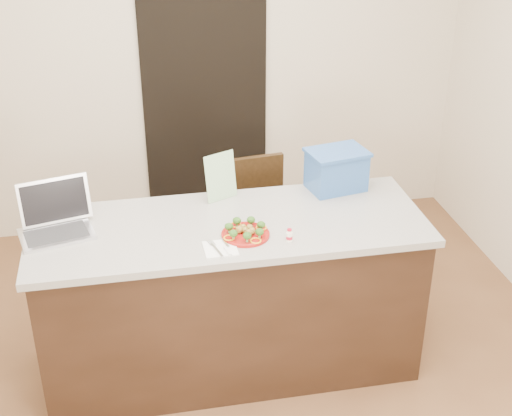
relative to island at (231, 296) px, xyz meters
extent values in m
plane|color=brown|center=(0.00, -0.25, -0.46)|extent=(4.00, 4.00, 0.00)
plane|color=beige|center=(0.00, 1.75, 0.89)|extent=(4.00, 0.00, 4.00)
cube|color=black|center=(0.10, 1.73, 0.54)|extent=(0.90, 0.02, 2.00)
cube|color=black|center=(0.00, 0.00, -0.02)|extent=(2.00, 0.70, 0.88)
cube|color=beige|center=(0.00, 0.00, 0.44)|extent=(2.06, 0.76, 0.04)
cylinder|color=maroon|center=(0.06, -0.14, 0.46)|extent=(0.24, 0.24, 0.01)
torus|color=maroon|center=(0.06, -0.14, 0.47)|extent=(0.24, 0.24, 0.01)
sphere|color=olive|center=(0.06, -0.14, 0.49)|extent=(0.04, 0.04, 0.04)
sphere|color=olive|center=(0.07, -0.17, 0.49)|extent=(0.04, 0.04, 0.04)
sphere|color=olive|center=(0.09, -0.15, 0.49)|extent=(0.04, 0.04, 0.04)
sphere|color=olive|center=(0.08, -0.12, 0.49)|extent=(0.04, 0.04, 0.04)
sphere|color=olive|center=(0.05, -0.11, 0.49)|extent=(0.04, 0.04, 0.04)
sphere|color=olive|center=(0.03, -0.13, 0.49)|extent=(0.04, 0.04, 0.04)
ellipsoid|color=#1F4312|center=(0.03, -0.06, 0.51)|extent=(0.04, 0.04, 0.04)
ellipsoid|color=#1F4312|center=(-0.02, -0.12, 0.51)|extent=(0.04, 0.04, 0.04)
ellipsoid|color=#1F4312|center=(-0.01, -0.19, 0.51)|extent=(0.04, 0.04, 0.04)
ellipsoid|color=#1F4312|center=(0.05, -0.22, 0.51)|extent=(0.04, 0.04, 0.04)
ellipsoid|color=#1F4312|center=(0.12, -0.20, 0.51)|extent=(0.04, 0.04, 0.04)
ellipsoid|color=#1F4312|center=(0.14, -0.13, 0.51)|extent=(0.04, 0.04, 0.04)
ellipsoid|color=#1F4312|center=(0.10, -0.07, 0.51)|extent=(0.04, 0.04, 0.04)
torus|color=orange|center=(0.03, -0.05, 0.48)|extent=(0.06, 0.06, 0.01)
torus|color=orange|center=(-0.03, -0.18, 0.48)|extent=(0.06, 0.06, 0.01)
torus|color=orange|center=(0.10, -0.23, 0.48)|extent=(0.06, 0.06, 0.01)
torus|color=orange|center=(0.15, -0.11, 0.48)|extent=(0.06, 0.06, 0.01)
cube|color=white|center=(-0.08, -0.25, 0.46)|extent=(0.16, 0.16, 0.01)
cube|color=silver|center=(-0.10, -0.27, 0.47)|extent=(0.05, 0.13, 0.00)
cube|color=silver|center=(-0.10, -0.19, 0.47)|extent=(0.05, 0.06, 0.00)
cube|color=white|center=(-0.05, -0.28, 0.47)|extent=(0.03, 0.08, 0.01)
cube|color=silver|center=(-0.05, -0.20, 0.47)|extent=(0.03, 0.10, 0.00)
cylinder|color=white|center=(0.26, -0.23, 0.48)|extent=(0.03, 0.03, 0.05)
cylinder|color=white|center=(0.26, -0.23, 0.51)|extent=(0.02, 0.02, 0.01)
cylinder|color=red|center=(0.26, -0.23, 0.52)|extent=(0.02, 0.02, 0.01)
cylinder|color=red|center=(0.26, -0.23, 0.48)|extent=(0.03, 0.03, 0.02)
cube|color=#BCBBC0|center=(-0.87, 0.04, 0.47)|extent=(0.40, 0.33, 0.02)
cube|color=#BCBBC0|center=(-0.87, 0.17, 0.59)|extent=(0.36, 0.15, 0.23)
cube|color=black|center=(-0.87, 0.16, 0.59)|extent=(0.33, 0.12, 0.20)
cube|color=#28282B|center=(-0.87, 0.03, 0.47)|extent=(0.33, 0.24, 0.00)
cube|color=white|center=(0.00, 0.29, 0.59)|extent=(0.19, 0.11, 0.26)
cube|color=#2A559A|center=(0.66, 0.29, 0.56)|extent=(0.34, 0.27, 0.21)
cube|color=#2A559A|center=(0.66, 0.29, 0.68)|extent=(0.36, 0.29, 0.02)
cube|color=#331F0F|center=(0.28, 0.65, -0.03)|extent=(0.45, 0.45, 0.04)
cube|color=#331F0F|center=(0.28, 0.83, 0.22)|extent=(0.40, 0.09, 0.46)
cylinder|color=#331F0F|center=(0.11, 0.48, -0.25)|extent=(0.03, 0.03, 0.43)
cylinder|color=#331F0F|center=(0.45, 0.48, -0.25)|extent=(0.03, 0.03, 0.43)
cylinder|color=#331F0F|center=(0.11, 0.82, -0.25)|extent=(0.03, 0.03, 0.43)
cylinder|color=#331F0F|center=(0.45, 0.82, -0.25)|extent=(0.03, 0.03, 0.43)
camera|label=1|loc=(-0.48, -3.19, 2.26)|focal=50.00mm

